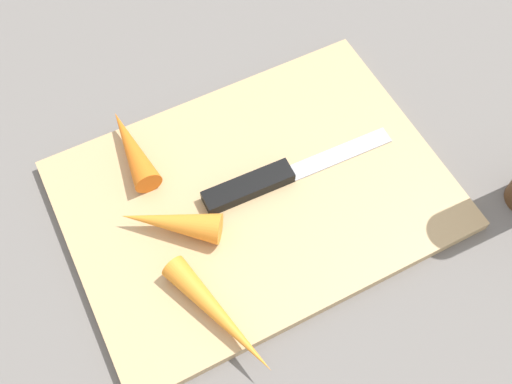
# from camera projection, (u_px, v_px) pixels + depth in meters

# --- Properties ---
(ground_plane) EXTENTS (1.40, 1.40, 0.00)m
(ground_plane) POSITION_uv_depth(u_px,v_px,m) (256.00, 198.00, 0.58)
(ground_plane) COLOR slate
(cutting_board) EXTENTS (0.36, 0.26, 0.01)m
(cutting_board) POSITION_uv_depth(u_px,v_px,m) (256.00, 195.00, 0.58)
(cutting_board) COLOR tan
(cutting_board) RESTS_ON ground_plane
(knife) EXTENTS (0.20, 0.03, 0.01)m
(knife) POSITION_uv_depth(u_px,v_px,m) (261.00, 182.00, 0.57)
(knife) COLOR #B7B7BC
(knife) RESTS_ON cutting_board
(carrot_medium) EXTENTS (0.03, 0.09, 0.03)m
(carrot_medium) POSITION_uv_depth(u_px,v_px,m) (131.00, 147.00, 0.58)
(carrot_medium) COLOR orange
(carrot_medium) RESTS_ON cutting_board
(carrot_shortest) EXTENTS (0.09, 0.08, 0.03)m
(carrot_shortest) POSITION_uv_depth(u_px,v_px,m) (172.00, 226.00, 0.54)
(carrot_shortest) COLOR orange
(carrot_shortest) RESTS_ON cutting_board
(carrot_longest) EXTENTS (0.06, 0.13, 0.02)m
(carrot_longest) POSITION_uv_depth(u_px,v_px,m) (220.00, 316.00, 0.50)
(carrot_longest) COLOR orange
(carrot_longest) RESTS_ON cutting_board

